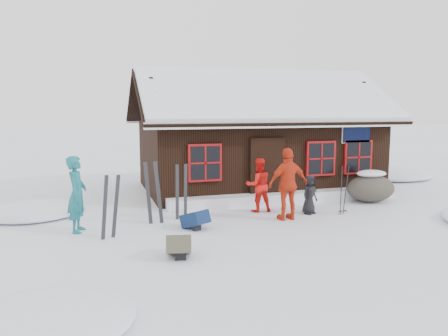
% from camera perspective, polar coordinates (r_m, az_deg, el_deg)
% --- Properties ---
extents(ground, '(120.00, 120.00, 0.00)m').
position_cam_1_polar(ground, '(11.44, 6.03, -7.29)').
color(ground, white).
rests_on(ground, ground).
extents(mountain_hut, '(8.90, 6.09, 4.42)m').
position_cam_1_polar(mountain_hut, '(16.29, 4.14, 2.86)').
color(mountain_hut, black).
rests_on(mountain_hut, ground).
extents(snow_drift, '(7.60, 0.60, 0.35)m').
position_cam_1_polar(snow_drift, '(14.00, 8.11, -3.80)').
color(snow_drift, white).
rests_on(snow_drift, ground).
extents(snow_mounds, '(20.60, 13.20, 0.48)m').
position_cam_1_polar(snow_mounds, '(13.76, 9.36, -4.77)').
color(snow_mounds, white).
rests_on(snow_mounds, ground).
extents(skier_teal, '(0.57, 0.75, 1.85)m').
position_cam_1_polar(skier_teal, '(11.07, -18.65, -3.26)').
color(skier_teal, '#17666E').
rests_on(skier_teal, ground).
extents(skier_orange_left, '(0.78, 0.62, 1.56)m').
position_cam_1_polar(skier_orange_left, '(12.62, 4.53, -2.23)').
color(skier_orange_left, red).
rests_on(skier_orange_left, ground).
extents(skier_orange_right, '(1.17, 0.55, 1.94)m').
position_cam_1_polar(skier_orange_right, '(11.74, 8.37, -2.09)').
color(skier_orange_right, red).
rests_on(skier_orange_right, ground).
extents(skier_crouched, '(0.64, 0.55, 1.11)m').
position_cam_1_polar(skier_crouched, '(12.57, 11.10, -3.43)').
color(skier_crouched, black).
rests_on(skier_crouched, ground).
extents(boulder, '(1.57, 1.18, 0.92)m').
position_cam_1_polar(boulder, '(14.71, 18.62, -2.42)').
color(boulder, '#4F483F').
rests_on(boulder, ground).
extents(ski_pair_left, '(0.49, 0.16, 1.52)m').
position_cam_1_polar(ski_pair_left, '(10.35, -14.64, -5.05)').
color(ski_pair_left, black).
rests_on(ski_pair_left, ground).
extents(ski_pair_mid, '(0.50, 0.15, 1.68)m').
position_cam_1_polar(ski_pair_mid, '(11.39, -9.21, -3.34)').
color(ski_pair_mid, black).
rests_on(ski_pair_mid, ground).
extents(ski_pair_right, '(0.36, 0.13, 1.54)m').
position_cam_1_polar(ski_pair_right, '(11.83, -5.58, -3.21)').
color(ski_pair_right, black).
rests_on(ski_pair_right, ground).
extents(ski_poles, '(0.25, 0.12, 1.40)m').
position_cam_1_polar(ski_poles, '(12.77, 15.34, -2.89)').
color(ski_poles, black).
rests_on(ski_poles, ground).
extents(backpack_blue, '(0.72, 0.77, 0.33)m').
position_cam_1_polar(backpack_blue, '(10.92, -3.78, -7.08)').
color(backpack_blue, '#102148').
rests_on(backpack_blue, ground).
extents(backpack_olive, '(0.61, 0.74, 0.35)m').
position_cam_1_polar(backpack_olive, '(8.94, -5.90, -10.43)').
color(backpack_olive, '#494734').
rests_on(backpack_olive, ground).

